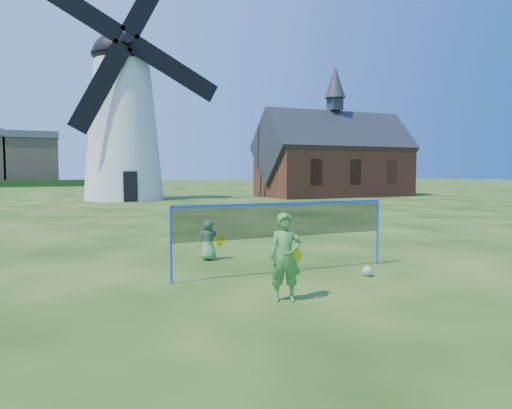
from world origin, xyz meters
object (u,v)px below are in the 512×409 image
object	(u,v)px
play_ball	(367,271)
chapel	(334,160)
player_girl	(285,257)
windmill	(123,117)
player_boy	(209,240)
badminton_net	(284,221)

from	to	relation	value
play_ball	chapel	bearing A→B (deg)	58.18
player_girl	play_ball	size ratio (longest dim) A/B	6.89
windmill	chapel	xyz separation A→B (m)	(17.97, -2.06, -3.17)
windmill	play_ball	xyz separation A→B (m)	(0.62, -30.02, -6.29)
chapel	windmill	bearing A→B (deg)	173.46
player_boy	play_ball	xyz separation A→B (m)	(2.50, -3.11, -0.40)
windmill	player_girl	xyz separation A→B (m)	(-1.86, -31.03, -5.64)
chapel	player_boy	bearing A→B (deg)	-128.63
badminton_net	play_ball	bearing A→B (deg)	-34.05
player_girl	play_ball	xyz separation A→B (m)	(2.48, 1.01, -0.65)
chapel	player_boy	size ratio (longest dim) A/B	13.23
player_boy	badminton_net	bearing A→B (deg)	129.41
badminton_net	play_ball	size ratio (longest dim) A/B	22.95
windmill	badminton_net	world-z (taller)	windmill
badminton_net	player_boy	world-z (taller)	badminton_net
player_girl	player_boy	bearing A→B (deg)	110.96
play_ball	badminton_net	bearing A→B (deg)	145.95
windmill	player_girl	distance (m)	31.59
windmill	player_boy	size ratio (longest dim) A/B	18.23
player_girl	player_boy	size ratio (longest dim) A/B	1.48
player_boy	player_girl	bearing A→B (deg)	103.79
chapel	badminton_net	world-z (taller)	chapel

